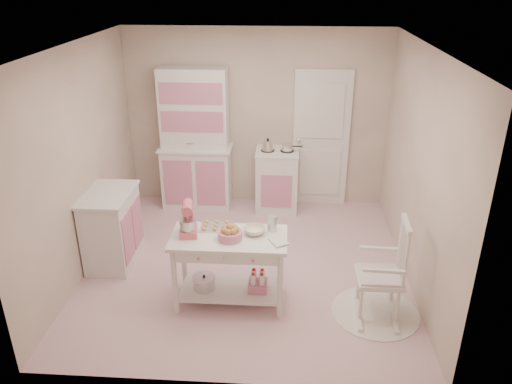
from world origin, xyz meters
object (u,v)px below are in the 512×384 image
base_cabinet (112,228)px  stand_mixer (188,220)px  work_table (230,269)px  hutch (195,140)px  stove (277,180)px  bread_basket (230,235)px  rocking_chair (380,269)px

base_cabinet → stand_mixer: (1.09, -0.70, 0.51)m
base_cabinet → work_table: size_ratio=0.77×
hutch → base_cabinet: bearing=-114.2°
stove → work_table: stove is taller
work_table → bread_basket: size_ratio=4.80×
stove → rocking_chair: size_ratio=0.84×
base_cabinet → bread_basket: bearing=-26.7°
stand_mixer → base_cabinet: bearing=139.2°
stove → work_table: 2.37m
base_cabinet → stand_mixer: size_ratio=2.71×
work_table → stand_mixer: (-0.42, 0.02, 0.57)m
rocking_chair → stand_mixer: (-1.97, 0.13, 0.42)m
base_cabinet → hutch: bearing=65.8°
hutch → stove: 1.33m
work_table → stand_mixer: bearing=177.3°
rocking_chair → work_table: 1.56m
stove → stand_mixer: (-0.86, -2.31, 0.51)m
hutch → base_cabinet: 1.91m
hutch → work_table: (0.76, -2.38, -0.64)m
hutch → stand_mixer: bearing=-81.8°
stove → base_cabinet: same height
rocking_chair → base_cabinet: bearing=167.5°
hutch → work_table: hutch is taller
hutch → stove: hutch is taller
work_table → base_cabinet: bearing=154.5°
hutch → bread_basket: bearing=-72.2°
work_table → rocking_chair: bearing=-4.2°
rocking_chair → hutch: bearing=135.5°
hutch → rocking_chair: size_ratio=1.89×
base_cabinet → work_table: (1.51, -0.72, -0.06)m
hutch → base_cabinet: hutch is taller
base_cabinet → rocking_chair: size_ratio=0.84×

